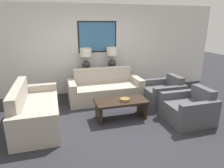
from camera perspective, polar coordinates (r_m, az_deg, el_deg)
ground_plane at (r=4.51m, az=2.53°, el=-10.70°), size 20.00×20.00×0.00m
back_wall at (r=6.28m, az=-4.22°, el=9.94°), size 7.95×0.12×2.65m
console_table at (r=6.22m, az=-3.53°, el=0.97°), size 1.35×0.36×0.77m
table_lamp_left at (r=5.98m, az=-7.45°, el=7.77°), size 0.34×0.34×0.64m
table_lamp_right at (r=6.16m, az=0.04°, el=8.17°), size 0.34×0.34×0.64m
couch_by_back_wall at (r=5.62m, az=-1.97°, el=-1.66°), size 2.02×0.86×0.88m
couch_by_side at (r=4.60m, az=-21.04°, el=-7.22°), size 0.86×2.02×0.88m
coffee_table at (r=4.56m, az=2.60°, el=-6.03°), size 1.17×0.56×0.43m
decorative_bowl at (r=4.49m, az=3.72°, el=-4.47°), size 0.22×0.22×0.06m
armchair_near_back_wall at (r=5.60m, az=14.39°, el=-2.61°), size 0.92×0.90×0.74m
armchair_near_camera at (r=4.76m, az=21.03°, el=-6.76°), size 0.92×0.90×0.74m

